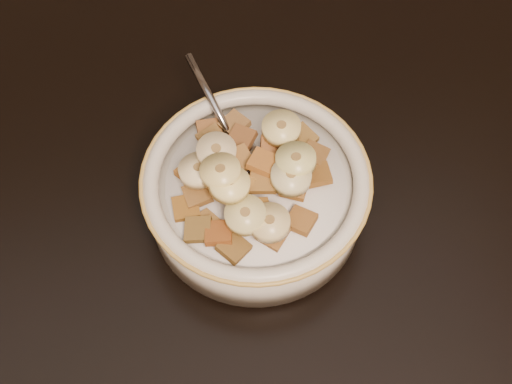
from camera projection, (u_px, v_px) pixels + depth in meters
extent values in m
cylinder|color=beige|center=(256.00, 198.00, 0.58)|extent=(0.17, 0.17, 0.04)
cylinder|color=silver|center=(256.00, 184.00, 0.56)|extent=(0.15, 0.15, 0.00)
ellipsoid|color=gray|center=(240.00, 155.00, 0.57)|extent=(0.04, 0.05, 0.01)
cube|color=brown|center=(239.00, 159.00, 0.55)|extent=(0.03, 0.03, 0.01)
cube|color=brown|center=(234.00, 248.00, 0.53)|extent=(0.03, 0.03, 0.01)
cube|color=#90611A|center=(186.00, 208.00, 0.55)|extent=(0.02, 0.02, 0.01)
cube|color=brown|center=(219.00, 233.00, 0.53)|extent=(0.02, 0.02, 0.01)
cube|color=brown|center=(212.00, 139.00, 0.58)|extent=(0.03, 0.03, 0.01)
cube|color=brown|center=(234.00, 124.00, 0.58)|extent=(0.03, 0.03, 0.01)
cube|color=brown|center=(241.00, 139.00, 0.57)|extent=(0.03, 0.03, 0.01)
cube|color=brown|center=(302.00, 138.00, 0.58)|extent=(0.03, 0.03, 0.01)
cube|color=brown|center=(293.00, 160.00, 0.56)|extent=(0.03, 0.03, 0.01)
cube|color=olive|center=(205.00, 224.00, 0.54)|extent=(0.03, 0.03, 0.01)
cube|color=brown|center=(315.00, 154.00, 0.57)|extent=(0.03, 0.03, 0.01)
cube|color=brown|center=(273.00, 234.00, 0.53)|extent=(0.03, 0.03, 0.01)
cube|color=brown|center=(301.00, 221.00, 0.54)|extent=(0.03, 0.03, 0.01)
cube|color=brown|center=(318.00, 175.00, 0.56)|extent=(0.02, 0.02, 0.01)
cube|color=olive|center=(239.00, 186.00, 0.54)|extent=(0.03, 0.03, 0.01)
cube|color=brown|center=(210.00, 131.00, 0.59)|extent=(0.02, 0.02, 0.01)
cube|color=brown|center=(198.00, 230.00, 0.54)|extent=(0.02, 0.02, 0.01)
cube|color=brown|center=(283.00, 136.00, 0.58)|extent=(0.03, 0.03, 0.01)
cube|color=#945C2E|center=(273.00, 148.00, 0.56)|extent=(0.02, 0.02, 0.01)
cube|color=#8E5F25|center=(294.00, 186.00, 0.54)|extent=(0.03, 0.03, 0.01)
cube|color=brown|center=(283.00, 134.00, 0.58)|extent=(0.03, 0.03, 0.01)
cube|color=#94581B|center=(263.00, 162.00, 0.54)|extent=(0.03, 0.03, 0.01)
cube|color=brown|center=(257.00, 211.00, 0.53)|extent=(0.02, 0.02, 0.01)
cube|color=#995C1C|center=(192.00, 172.00, 0.56)|extent=(0.03, 0.03, 0.01)
cube|color=#9C5F2E|center=(224.00, 183.00, 0.55)|extent=(0.03, 0.03, 0.01)
cube|color=olive|center=(197.00, 194.00, 0.55)|extent=(0.02, 0.02, 0.01)
cube|color=brown|center=(218.00, 179.00, 0.55)|extent=(0.03, 0.03, 0.01)
cube|color=brown|center=(264.00, 181.00, 0.54)|extent=(0.02, 0.02, 0.01)
cylinder|color=#D7B870|center=(270.00, 223.00, 0.53)|extent=(0.04, 0.04, 0.01)
cylinder|color=beige|center=(216.00, 152.00, 0.55)|extent=(0.04, 0.04, 0.01)
cylinder|color=#F3E58B|center=(281.00, 128.00, 0.56)|extent=(0.04, 0.04, 0.01)
cylinder|color=#D8C37E|center=(245.00, 215.00, 0.53)|extent=(0.04, 0.04, 0.01)
cylinder|color=beige|center=(291.00, 177.00, 0.53)|extent=(0.04, 0.04, 0.01)
cylinder|color=#DED479|center=(296.00, 160.00, 0.54)|extent=(0.04, 0.04, 0.01)
cylinder|color=#FDEAA8|center=(199.00, 170.00, 0.55)|extent=(0.04, 0.04, 0.02)
cylinder|color=#F5E07E|center=(229.00, 184.00, 0.53)|extent=(0.04, 0.04, 0.01)
cylinder|color=tan|center=(221.00, 172.00, 0.53)|extent=(0.04, 0.04, 0.01)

